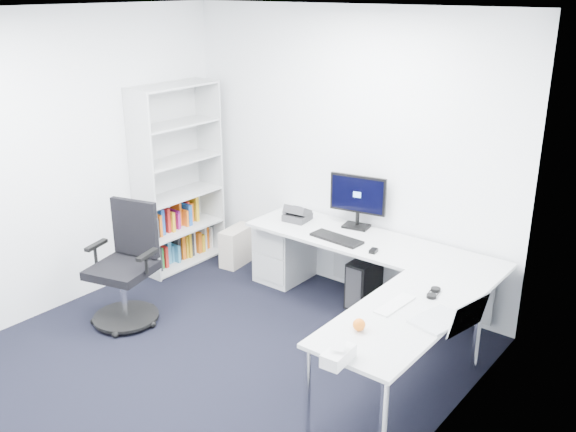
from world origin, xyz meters
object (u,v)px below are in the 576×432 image
Objects in this scene: bookshelf at (178,177)px; monitor at (357,201)px; l_desk at (349,290)px; laptop at (440,304)px; task_chair at (121,267)px.

bookshelf reaches higher than monitor.
l_desk is 1.35m from laptop.
monitor reaches higher than laptop.
task_chair is at bearing -138.11° from monitor.
laptop is at bearing -11.38° from bookshelf.
l_desk is at bearing -1.32° from bookshelf.
task_chair reaches higher than l_desk.
laptop is at bearing -3.37° from task_chair.
monitor is (1.88, 0.51, -0.00)m from bookshelf.
bookshelf is at bearing -175.64° from monitor.
bookshelf is 1.41m from task_chair.
l_desk is 2.22× the size of task_chair.
bookshelf is at bearing 100.02° from task_chair.
monitor is at bearing 15.08° from bookshelf.
l_desk is 6.37× the size of laptop.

